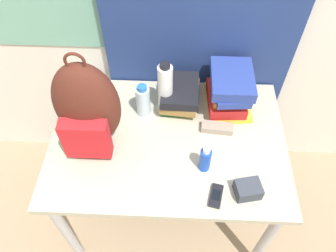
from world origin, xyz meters
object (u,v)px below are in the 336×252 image
at_px(book_stack_center, 229,90).
at_px(sports_bottle, 165,89).
at_px(water_bottle, 143,101).
at_px(backpack, 87,108).
at_px(sunglasses_case, 217,128).
at_px(camera_pouch, 248,189).
at_px(book_stack_left, 179,94).
at_px(cell_phone, 216,196).
at_px(sunscreen_bottle, 205,159).

distance_m(book_stack_center, sports_bottle, 0.32).
relative_size(book_stack_center, water_bottle, 1.60).
height_order(backpack, sunglasses_case, backpack).
bearing_deg(sunglasses_case, backpack, -172.63).
relative_size(backpack, water_bottle, 2.74).
bearing_deg(water_bottle, sunglasses_case, -15.11).
height_order(book_stack_center, water_bottle, book_stack_center).
xyz_separation_m(sports_bottle, camera_pouch, (0.36, -0.46, -0.11)).
distance_m(sports_bottle, camera_pouch, 0.59).
height_order(sunglasses_case, camera_pouch, camera_pouch).
relative_size(book_stack_center, camera_pouch, 2.48).
distance_m(book_stack_left, sports_bottle, 0.11).
height_order(cell_phone, sunglasses_case, sunglasses_case).
xyz_separation_m(book_stack_center, camera_pouch, (0.05, -0.50, -0.07)).
height_order(water_bottle, sunglasses_case, water_bottle).
relative_size(book_stack_center, sunscreen_bottle, 1.99).
xyz_separation_m(water_bottle, camera_pouch, (0.47, -0.43, -0.06)).
xyz_separation_m(book_stack_center, sunglasses_case, (-0.06, -0.17, -0.09)).
distance_m(backpack, water_bottle, 0.30).
height_order(water_bottle, cell_phone, water_bottle).
distance_m(book_stack_left, sunglasses_case, 0.26).
distance_m(sunglasses_case, camera_pouch, 0.35).
bearing_deg(water_bottle, book_stack_center, 9.54).
relative_size(book_stack_left, water_bottle, 1.36).
height_order(sunscreen_bottle, cell_phone, sunscreen_bottle).
distance_m(water_bottle, sunglasses_case, 0.38).
relative_size(backpack, book_stack_left, 2.02).
bearing_deg(sports_bottle, book_stack_left, 31.86).
distance_m(backpack, sports_bottle, 0.39).
height_order(book_stack_left, cell_phone, book_stack_left).
bearing_deg(camera_pouch, sunglasses_case, 108.46).
height_order(book_stack_center, sunglasses_case, book_stack_center).
bearing_deg(sunscreen_bottle, water_bottle, 133.48).
relative_size(sunscreen_bottle, camera_pouch, 1.25).
height_order(backpack, water_bottle, backpack).
bearing_deg(sunscreen_bottle, sports_bottle, 118.82).
bearing_deg(backpack, sunscreen_bottle, -15.20).
xyz_separation_m(book_stack_center, water_bottle, (-0.42, -0.07, -0.02)).
distance_m(book_stack_left, sunscreen_bottle, 0.40).
relative_size(book_stack_left, cell_phone, 2.22).
bearing_deg(cell_phone, water_bottle, 127.17).
height_order(water_bottle, sunscreen_bottle, water_bottle).
distance_m(sunscreen_bottle, cell_phone, 0.16).
height_order(sports_bottle, cell_phone, sports_bottle).
height_order(book_stack_center, camera_pouch, book_stack_center).
xyz_separation_m(book_stack_left, sunscreen_bottle, (0.12, -0.38, 0.01)).
bearing_deg(cell_phone, sunglasses_case, 86.65).
relative_size(book_stack_center, sports_bottle, 0.99).
relative_size(water_bottle, sunglasses_case, 1.20).
xyz_separation_m(backpack, cell_phone, (0.55, -0.28, -0.21)).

